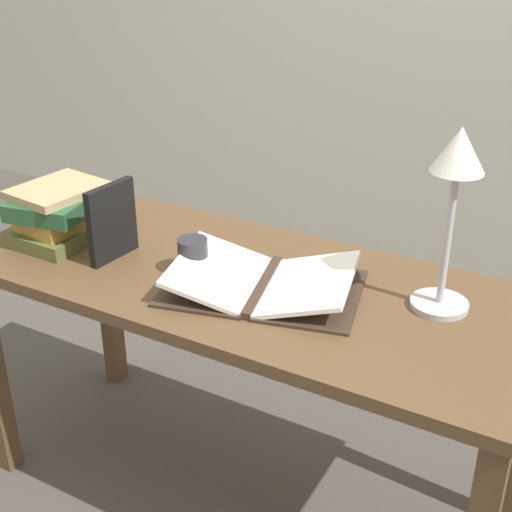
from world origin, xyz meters
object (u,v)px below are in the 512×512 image
at_px(book_standing_upright, 112,222).
at_px(reading_lamp, 455,182).
at_px(open_book, 263,282).
at_px(book_stack_tall, 60,213).
at_px(coffee_mug, 193,256).

height_order(book_standing_upright, reading_lamp, reading_lamp).
height_order(open_book, book_standing_upright, book_standing_upright).
bearing_deg(book_standing_upright, reading_lamp, 16.50).
xyz_separation_m(open_book, book_standing_upright, (-0.46, -0.04, 0.09)).
height_order(book_stack_tall, coffee_mug, book_stack_tall).
xyz_separation_m(open_book, coffee_mug, (-0.21, -0.01, 0.03)).
bearing_deg(reading_lamp, open_book, -162.21).
distance_m(open_book, coffee_mug, 0.21).
relative_size(open_book, coffee_mug, 5.18).
relative_size(open_book, book_stack_tall, 1.88).
xyz_separation_m(book_standing_upright, reading_lamp, (0.88, 0.18, 0.22)).
xyz_separation_m(open_book, reading_lamp, (0.43, 0.14, 0.31)).
distance_m(book_stack_tall, book_standing_upright, 0.22).
xyz_separation_m(open_book, book_stack_tall, (-0.67, -0.02, 0.06)).
height_order(open_book, coffee_mug, coffee_mug).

